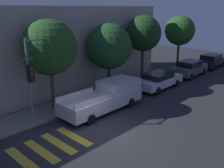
% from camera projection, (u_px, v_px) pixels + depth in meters
% --- Properties ---
extents(ground_plane, '(60.00, 60.00, 0.00)m').
position_uv_depth(ground_plane, '(102.00, 133.00, 13.18)').
color(ground_plane, '#28282D').
extents(sidewalk, '(26.00, 2.39, 0.14)m').
position_uv_depth(sidewalk, '(54.00, 109.00, 16.04)').
color(sidewalk, slate).
rests_on(sidewalk, ground).
extents(building_row, '(26.00, 6.00, 6.47)m').
position_uv_depth(building_row, '(15.00, 52.00, 18.13)').
color(building_row, '#A89E8E').
rests_on(building_row, ground).
extents(crosswalk, '(3.28, 2.60, 0.00)m').
position_uv_depth(crosswalk, '(50.00, 147.00, 11.85)').
color(crosswalk, gold).
rests_on(crosswalk, ground).
extents(traffic_light_pole, '(2.25, 0.56, 4.87)m').
position_uv_depth(traffic_light_pole, '(36.00, 67.00, 13.33)').
color(traffic_light_pole, slate).
rests_on(traffic_light_pole, ground).
extents(pickup_truck, '(5.74, 1.99, 1.76)m').
position_uv_depth(pickup_truck, '(106.00, 97.00, 15.97)').
color(pickup_truck, '#BCBCC1').
rests_on(pickup_truck, ground).
extents(sedan_near_corner, '(4.54, 1.85, 1.33)m').
position_uv_depth(sedan_near_corner, '(159.00, 80.00, 20.28)').
color(sedan_near_corner, silver).
rests_on(sedan_near_corner, ground).
extents(sedan_middle, '(4.29, 1.81, 1.50)m').
position_uv_depth(sedan_middle, '(190.00, 68.00, 23.96)').
color(sedan_middle, '#4C5156').
rests_on(sedan_middle, ground).
extents(sedan_far_end, '(4.23, 1.86, 1.44)m').
position_uv_depth(sedan_far_end, '(211.00, 61.00, 27.47)').
color(sedan_far_end, black).
rests_on(sedan_far_end, ground).
extents(tree_near_corner, '(3.38, 3.38, 5.73)m').
position_uv_depth(tree_near_corner, '(49.00, 48.00, 15.05)').
color(tree_near_corner, '#4C3823').
rests_on(tree_near_corner, ground).
extents(tree_midblock, '(3.46, 3.46, 5.27)m').
position_uv_depth(tree_midblock, '(109.00, 47.00, 18.79)').
color(tree_midblock, '#4C3823').
rests_on(tree_midblock, ground).
extents(tree_far_end, '(3.09, 3.09, 5.76)m').
position_uv_depth(tree_far_end, '(143.00, 34.00, 21.58)').
color(tree_far_end, '#4C3823').
rests_on(tree_far_end, ground).
extents(tree_behind_truck, '(3.10, 3.10, 5.61)m').
position_uv_depth(tree_behind_truck, '(180.00, 31.00, 26.05)').
color(tree_behind_truck, brown).
rests_on(tree_behind_truck, ground).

